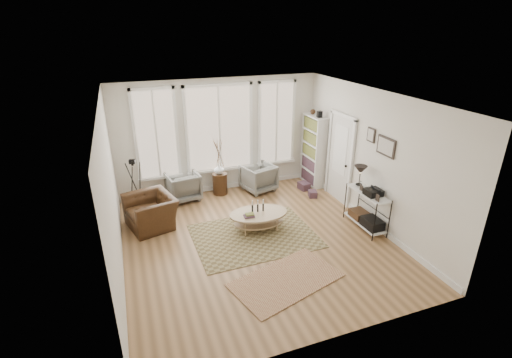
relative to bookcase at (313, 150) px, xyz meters
name	(u,v)px	position (x,y,z in m)	size (l,w,h in m)	color
room	(258,176)	(-2.42, -2.20, 0.47)	(5.50, 5.54, 2.90)	#9F7449
bay_window	(220,131)	(-2.44, 0.49, 0.65)	(4.14, 0.12, 2.24)	tan
door	(340,157)	(0.13, -1.08, 0.17)	(0.09, 1.06, 2.22)	silver
bookcase	(313,150)	(0.00, 0.00, 0.00)	(0.31, 0.85, 2.06)	white
low_shelf	(366,206)	(-0.06, -2.52, -0.44)	(0.38, 1.08, 1.30)	white
wall_art	(382,143)	(0.14, -2.49, 0.92)	(0.04, 0.88, 0.44)	black
rug_main	(254,236)	(-2.43, -2.05, -0.95)	(2.48, 1.86, 0.01)	brown
rug_runner	(286,280)	(-2.40, -3.59, -0.94)	(1.87, 1.04, 0.01)	brown
coffee_table	(258,216)	(-2.25, -1.81, -0.65)	(1.29, 0.87, 0.57)	tan
armchair_left	(183,186)	(-3.50, 0.22, -0.60)	(0.76, 0.78, 0.71)	slate
armchair_right	(258,178)	(-1.54, 0.09, -0.60)	(0.76, 0.78, 0.71)	slate
side_table	(219,166)	(-2.55, 0.22, -0.20)	(0.37, 0.37, 1.57)	#3C2413
vase	(219,169)	(-2.56, 0.22, -0.27)	(0.24, 0.24, 0.25)	silver
accent_chair	(151,211)	(-4.38, -0.86, -0.61)	(0.93, 1.06, 0.69)	#3C2413
tripod_camera	(136,189)	(-4.62, -0.13, -0.35)	(0.47, 0.47, 1.32)	black
book_stack_near	(304,186)	(-0.39, -0.29, -0.86)	(0.23, 0.30, 0.19)	maroon
book_stack_far	(313,194)	(-0.39, -0.78, -0.87)	(0.20, 0.25, 0.16)	maroon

